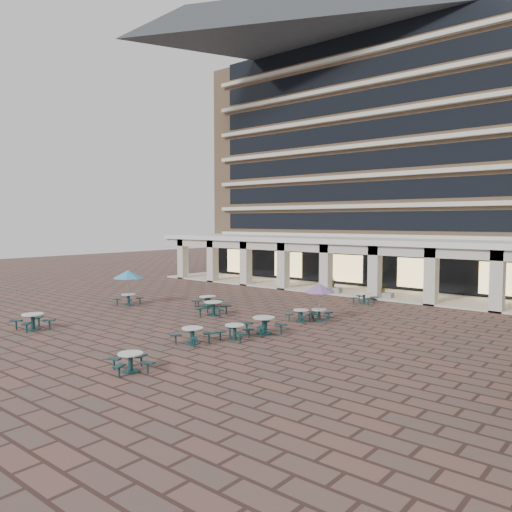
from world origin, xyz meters
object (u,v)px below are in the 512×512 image
(picnic_table_1, at_px, (192,334))
(picnic_table_2, at_px, (131,360))
(planter_right, at_px, (383,293))
(picnic_table_0, at_px, (33,320))
(planter_left, at_px, (333,287))

(picnic_table_1, xyz_separation_m, picnic_table_2, (1.42, -4.56, -0.02))
(picnic_table_1, height_order, planter_right, planter_right)
(picnic_table_0, relative_size, picnic_table_2, 0.95)
(picnic_table_1, bearing_deg, picnic_table_2, -80.27)
(picnic_table_2, relative_size, planter_right, 1.34)
(picnic_table_1, bearing_deg, picnic_table_0, -166.90)
(planter_left, bearing_deg, planter_right, -0.00)
(picnic_table_0, distance_m, picnic_table_2, 10.35)
(picnic_table_1, relative_size, planter_left, 1.24)
(picnic_table_0, xyz_separation_m, picnic_table_2, (10.28, -1.22, -0.07))
(picnic_table_2, xyz_separation_m, planter_left, (-4.88, 23.02, 0.09))
(picnic_table_0, distance_m, planter_right, 23.89)
(planter_right, bearing_deg, picnic_table_2, -88.70)
(picnic_table_2, bearing_deg, picnic_table_1, 131.82)
(picnic_table_2, height_order, planter_left, planter_left)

